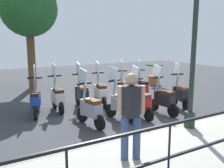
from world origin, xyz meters
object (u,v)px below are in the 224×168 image
(pedestrian_distant, at_px, (131,110))
(scooter_far_3, at_px, (82,94))
(potted_palm, at_px, (154,76))
(scooter_near_1, at_px, (163,99))
(scooter_near_2, at_px, (141,102))
(scooter_near_3, at_px, (121,104))
(tree_distant, at_px, (29,9))
(scooter_far_2, at_px, (100,92))
(scooter_far_5, at_px, (35,100))
(scooter_near_4, at_px, (90,109))
(scooter_far_0, at_px, (141,88))
(scooter_near_0, at_px, (180,94))
(scooter_far_4, at_px, (57,97))
(scooter_far_1, at_px, (123,89))
(lamp_post_near, at_px, (193,56))

(pedestrian_distant, height_order, scooter_far_3, pedestrian_distant)
(potted_palm, height_order, scooter_near_1, scooter_near_1)
(scooter_near_2, relative_size, scooter_near_3, 1.00)
(scooter_near_3, distance_m, scooter_far_3, 1.82)
(tree_distant, height_order, scooter_far_2, tree_distant)
(scooter_near_3, height_order, scooter_far_3, same)
(scooter_near_3, distance_m, scooter_far_5, 2.62)
(scooter_near_1, relative_size, scooter_near_4, 1.00)
(scooter_near_1, xyz_separation_m, scooter_far_0, (1.79, -0.50, 0.00))
(scooter_near_0, height_order, scooter_near_1, same)
(tree_distant, height_order, scooter_near_1, tree_distant)
(scooter_near_2, xyz_separation_m, scooter_far_4, (1.87, 1.92, 0.00))
(scooter_far_1, distance_m, scooter_far_3, 1.69)
(tree_distant, xyz_separation_m, potted_palm, (-2.21, -5.59, -3.21))
(scooter_near_2, bearing_deg, scooter_far_5, 59.05)
(tree_distant, bearing_deg, scooter_far_1, -152.85)
(lamp_post_near, height_order, scooter_near_1, lamp_post_near)
(scooter_near_1, bearing_deg, potted_palm, -40.68)
(scooter_near_3, bearing_deg, scooter_near_2, -114.18)
(scooter_near_1, relative_size, scooter_far_2, 1.00)
(tree_distant, relative_size, scooter_far_2, 3.25)
(scooter_near_3, xyz_separation_m, scooter_near_4, (-0.00, 0.98, 0.00))
(scooter_far_4, relative_size, scooter_far_5, 1.00)
(lamp_post_near, distance_m, scooter_far_2, 3.77)
(scooter_far_3, bearing_deg, scooter_far_5, 99.51)
(scooter_near_0, distance_m, scooter_far_4, 4.07)
(scooter_near_1, bearing_deg, scooter_far_3, 40.49)
(scooter_far_2, bearing_deg, scooter_near_2, -156.85)
(scooter_near_2, bearing_deg, scooter_near_4, 89.47)
(scooter_near_3, bearing_deg, scooter_far_4, 20.27)
(scooter_far_1, distance_m, scooter_far_5, 3.24)
(scooter_near_0, bearing_deg, lamp_post_near, 156.39)
(lamp_post_near, bearing_deg, pedestrian_distant, 106.06)
(scooter_far_0, height_order, scooter_far_4, same)
(pedestrian_distant, height_order, scooter_near_4, pedestrian_distant)
(scooter_near_0, xyz_separation_m, scooter_near_4, (-0.05, 3.37, 0.00))
(scooter_near_1, distance_m, scooter_far_0, 1.86)
(scooter_far_2, xyz_separation_m, scooter_far_5, (-0.05, 2.24, 0.00))
(scooter_near_2, distance_m, scooter_far_0, 2.15)
(pedestrian_distant, relative_size, scooter_far_0, 1.03)
(scooter_near_3, distance_m, scooter_far_2, 1.73)
(scooter_near_0, bearing_deg, scooter_far_2, 68.60)
(scooter_near_0, relative_size, scooter_near_1, 1.00)
(tree_distant, bearing_deg, scooter_near_4, -179.26)
(scooter_far_0, bearing_deg, pedestrian_distant, 155.59)
(scooter_far_4, height_order, scooter_far_5, same)
(scooter_near_2, relative_size, scooter_far_0, 1.00)
(potted_palm, distance_m, scooter_near_0, 4.49)
(pedestrian_distant, bearing_deg, scooter_near_0, 147.21)
(tree_distant, relative_size, scooter_near_0, 3.25)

